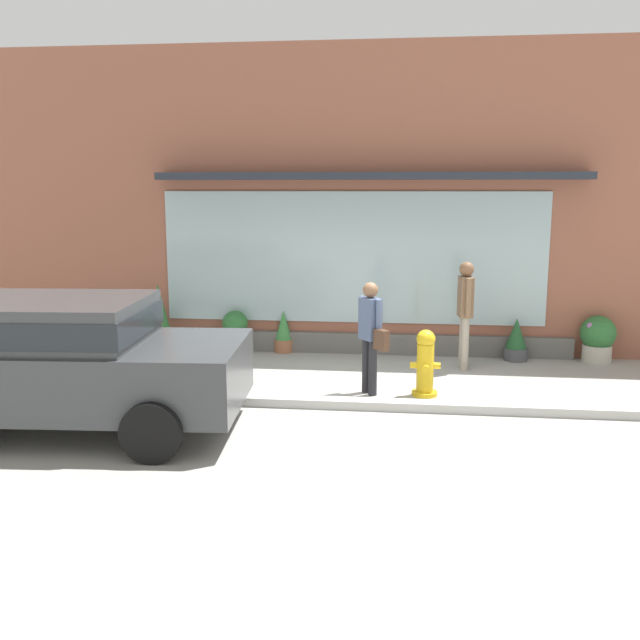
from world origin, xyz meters
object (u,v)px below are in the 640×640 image
object	(u,v)px
pedestrian_with_handbag	(371,331)
potted_plant_corner_tall	(159,320)
potted_plant_window_left	(235,328)
parked_car_dark_gray	(57,356)
fire_hydrant	(425,363)
potted_plant_near_hydrant	(516,340)
pedestrian_passerby	(465,306)
potted_plant_trailing_edge	(284,332)
potted_plant_doorstep	(98,321)
potted_plant_window_center	(598,338)

from	to	relation	value
pedestrian_with_handbag	potted_plant_corner_tall	xyz separation A→B (m)	(-3.78, 2.12, -0.32)
potted_plant_window_left	potted_plant_corner_tall	world-z (taller)	potted_plant_corner_tall
parked_car_dark_gray	potted_plant_corner_tall	world-z (taller)	parked_car_dark_gray
fire_hydrant	potted_plant_near_hydrant	bearing A→B (deg)	55.04
pedestrian_with_handbag	pedestrian_passerby	distance (m)	2.14
fire_hydrant	potted_plant_trailing_edge	bearing A→B (deg)	134.64
potted_plant_window_left	potted_plant_doorstep	xyz separation A→B (m)	(-2.52, 0.03, 0.06)
potted_plant_window_center	potted_plant_doorstep	xyz separation A→B (m)	(-8.66, 0.04, 0.08)
fire_hydrant	potted_plant_corner_tall	xyz separation A→B (m)	(-4.54, 2.09, 0.12)
potted_plant_window_left	pedestrian_passerby	bearing A→B (deg)	-10.68
pedestrian_with_handbag	potted_plant_window_left	distance (m)	3.45
potted_plant_corner_tall	potted_plant_near_hydrant	size ratio (longest dim) A/B	1.71
pedestrian_passerby	parked_car_dark_gray	size ratio (longest dim) A/B	0.40
parked_car_dark_gray	potted_plant_window_left	bearing A→B (deg)	71.59
parked_car_dark_gray	potted_plant_corner_tall	size ratio (longest dim) A/B	3.53
pedestrian_passerby	potted_plant_doorstep	bearing A→B (deg)	-103.54
pedestrian_passerby	potted_plant_trailing_edge	size ratio (longest dim) A/B	2.33
potted_plant_doorstep	potted_plant_window_left	bearing A→B (deg)	-0.59
fire_hydrant	potted_plant_corner_tall	distance (m)	5.00
potted_plant_window_center	potted_plant_trailing_edge	size ratio (longest dim) A/B	1.06
pedestrian_with_handbag	potted_plant_window_left	xyz separation A→B (m)	(-2.48, 2.34, -0.48)
fire_hydrant	parked_car_dark_gray	bearing A→B (deg)	-155.90
pedestrian_passerby	potted_plant_trailing_edge	distance (m)	3.23
parked_car_dark_gray	potted_plant_trailing_edge	xyz separation A→B (m)	(1.96, 4.38, -0.56)
pedestrian_passerby	potted_plant_window_center	world-z (taller)	pedestrian_passerby
potted_plant_trailing_edge	pedestrian_with_handbag	bearing A→B (deg)	-56.26
potted_plant_near_hydrant	potted_plant_trailing_edge	bearing A→B (deg)	177.47
parked_car_dark_gray	fire_hydrant	bearing A→B (deg)	20.44
parked_car_dark_gray	potted_plant_window_left	size ratio (longest dim) A/B	5.87
fire_hydrant	potted_plant_near_hydrant	world-z (taller)	fire_hydrant
potted_plant_doorstep	potted_plant_near_hydrant	bearing A→B (deg)	-0.71
parked_car_dark_gray	potted_plant_near_hydrant	bearing A→B (deg)	31.64
fire_hydrant	pedestrian_with_handbag	size ratio (longest dim) A/B	0.59
potted_plant_window_center	potted_plant_doorstep	distance (m)	8.66
potted_plant_corner_tall	potted_plant_window_center	bearing A→B (deg)	1.64
fire_hydrant	parked_car_dark_gray	size ratio (longest dim) A/B	0.22
pedestrian_with_handbag	pedestrian_passerby	world-z (taller)	pedestrian_passerby
potted_plant_window_left	potted_plant_near_hydrant	world-z (taller)	potted_plant_window_left
pedestrian_passerby	potted_plant_near_hydrant	distance (m)	1.32
pedestrian_with_handbag	pedestrian_passerby	xyz separation A→B (m)	(1.41, 1.61, 0.11)
potted_plant_window_center	potted_plant_trailing_edge	xyz separation A→B (m)	(-5.29, 0.12, -0.06)
potted_plant_corner_tall	pedestrian_passerby	bearing A→B (deg)	-5.63
potted_plant_corner_tall	potted_plant_trailing_edge	bearing A→B (deg)	8.84
fire_hydrant	pedestrian_passerby	world-z (taller)	pedestrian_passerby
potted_plant_window_left	potted_plant_corner_tall	xyz separation A→B (m)	(-1.30, -0.22, 0.15)
potted_plant_window_left	potted_plant_doorstep	size ratio (longest dim) A/B	0.72
potted_plant_window_left	potted_plant_near_hydrant	xyz separation A→B (m)	(4.81, -0.06, -0.09)
potted_plant_window_left	potted_plant_corner_tall	distance (m)	1.33
potted_plant_trailing_edge	potted_plant_near_hydrant	world-z (taller)	potted_plant_trailing_edge
potted_plant_near_hydrant	potted_plant_window_center	bearing A→B (deg)	2.41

